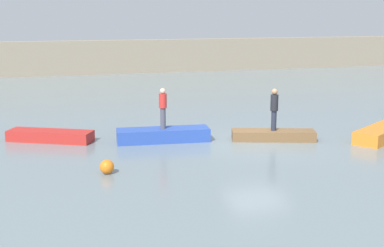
# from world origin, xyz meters

# --- Properties ---
(ground_plane) EXTENTS (120.00, 120.00, 0.00)m
(ground_plane) POSITION_xyz_m (0.00, 0.00, 0.00)
(ground_plane) COLOR slate
(embankment_wall) EXTENTS (80.00, 1.20, 2.86)m
(embankment_wall) POSITION_xyz_m (0.00, 26.71, 1.43)
(embankment_wall) COLOR gray
(embankment_wall) RESTS_ON ground_plane
(rowboat_red) EXTENTS (3.59, 2.46, 0.45)m
(rowboat_red) POSITION_xyz_m (-8.12, 2.75, 0.22)
(rowboat_red) COLOR red
(rowboat_red) RESTS_ON ground_plane
(rowboat_blue) EXTENTS (3.89, 1.40, 0.54)m
(rowboat_blue) POSITION_xyz_m (-3.62, 1.40, 0.27)
(rowboat_blue) COLOR #2B4CAD
(rowboat_blue) RESTS_ON ground_plane
(rowboat_brown) EXTENTS (3.57, 1.94, 0.41)m
(rowboat_brown) POSITION_xyz_m (0.86, 0.33, 0.21)
(rowboat_brown) COLOR brown
(rowboat_brown) RESTS_ON ground_plane
(rowboat_orange) EXTENTS (3.46, 2.77, 0.53)m
(rowboat_orange) POSITION_xyz_m (5.27, -0.84, 0.27)
(rowboat_orange) COLOR orange
(rowboat_orange) RESTS_ON ground_plane
(person_dark_shirt) EXTENTS (0.32, 0.32, 1.76)m
(person_dark_shirt) POSITION_xyz_m (0.86, 0.33, 1.40)
(person_dark_shirt) COLOR #232838
(person_dark_shirt) RESTS_ON rowboat_brown
(person_red_shirt) EXTENTS (0.32, 0.32, 1.68)m
(person_red_shirt) POSITION_xyz_m (-3.62, 1.40, 1.48)
(person_red_shirt) COLOR #4C4C56
(person_red_shirt) RESTS_ON rowboat_blue
(mooring_buoy) EXTENTS (0.48, 0.48, 0.48)m
(mooring_buoy) POSITION_xyz_m (-6.45, -2.48, 0.24)
(mooring_buoy) COLOR orange
(mooring_buoy) RESTS_ON ground_plane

